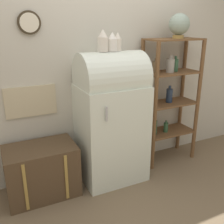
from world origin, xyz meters
name	(u,v)px	position (x,y,z in m)	size (l,w,h in m)	color
ground_plane	(121,186)	(0.00, 0.00, 0.00)	(12.00, 12.00, 0.00)	#7A664C
wall_back	(99,63)	(-0.01, 0.57, 1.35)	(7.00, 0.09, 2.70)	beige
refrigerator	(111,117)	(0.00, 0.26, 0.78)	(0.74, 0.62, 1.51)	silver
suitcase_trunk	(42,171)	(-0.83, 0.27, 0.28)	(0.75, 0.49, 0.56)	brown
shelf_unit	(169,93)	(0.88, 0.34, 0.94)	(0.73, 0.37, 1.62)	brown
globe	(179,25)	(0.92, 0.31, 1.78)	(0.25, 0.25, 0.29)	#AD8942
vase_left	(103,41)	(-0.10, 0.25, 1.62)	(0.11, 0.11, 0.23)	silver
vase_center	(112,42)	(0.01, 0.25, 1.61)	(0.10, 0.10, 0.20)	white
vase_right	(118,42)	(0.08, 0.26, 1.60)	(0.08, 0.08, 0.19)	silver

